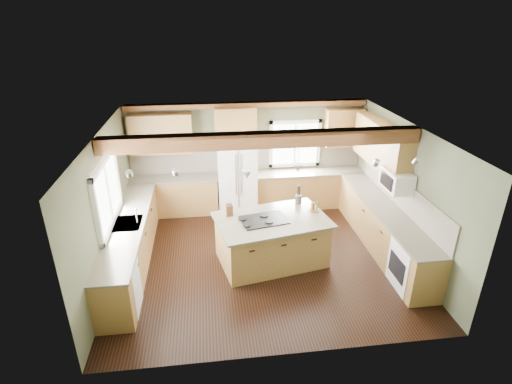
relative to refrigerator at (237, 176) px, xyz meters
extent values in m
plane|color=black|center=(0.30, -2.12, -0.90)|extent=(5.60, 5.60, 0.00)
plane|color=silver|center=(0.30, -2.12, 1.70)|extent=(5.60, 5.60, 0.00)
plane|color=#474D36|center=(0.30, 0.38, 0.40)|extent=(5.60, 0.00, 5.60)
plane|color=#474D36|center=(-2.50, -2.12, 0.40)|extent=(0.00, 5.00, 5.00)
plane|color=#474D36|center=(3.10, -2.12, 0.40)|extent=(0.00, 5.00, 5.00)
cube|color=#4F2716|center=(0.30, -2.25, 1.57)|extent=(5.55, 0.26, 0.26)
cube|color=#4F2716|center=(0.30, 0.28, 1.64)|extent=(5.55, 0.20, 0.10)
cube|color=brown|center=(0.30, 0.36, 0.31)|extent=(5.58, 0.03, 0.58)
cube|color=brown|center=(3.08, -2.07, 0.31)|extent=(0.03, 3.70, 0.58)
cube|color=brown|center=(-1.49, 0.08, -0.46)|extent=(2.02, 0.60, 0.88)
cube|color=#4E4839|center=(-1.49, 0.08, 0.00)|extent=(2.06, 0.64, 0.04)
cube|color=brown|center=(1.79, 0.08, -0.46)|extent=(2.62, 0.60, 0.88)
cube|color=#4E4839|center=(1.79, 0.08, 0.00)|extent=(2.66, 0.64, 0.04)
cube|color=brown|center=(-2.20, -2.07, -0.46)|extent=(0.60, 3.70, 0.88)
cube|color=#4E4839|center=(-2.20, -2.07, 0.00)|extent=(0.64, 3.74, 0.04)
cube|color=brown|center=(2.80, -2.07, -0.46)|extent=(0.60, 3.70, 0.88)
cube|color=#4E4839|center=(2.80, -2.07, 0.00)|extent=(0.64, 3.74, 0.04)
cube|color=brown|center=(-1.69, 0.21, 1.05)|extent=(1.40, 0.35, 0.90)
cube|color=brown|center=(0.00, 0.21, 1.25)|extent=(0.96, 0.35, 0.70)
cube|color=brown|center=(2.92, -1.22, 1.05)|extent=(0.35, 2.20, 0.90)
cube|color=brown|center=(2.60, 0.21, 1.05)|extent=(0.90, 0.35, 0.90)
cube|color=white|center=(-2.48, -2.07, 0.65)|extent=(0.04, 1.60, 1.05)
cube|color=white|center=(1.45, 0.36, 0.65)|extent=(1.10, 0.04, 1.00)
cube|color=#262628|center=(-2.20, -2.07, 0.01)|extent=(0.50, 0.65, 0.03)
cylinder|color=#B2B2B7|center=(-2.02, -2.07, 0.15)|extent=(0.02, 0.02, 0.28)
cube|color=white|center=(-2.19, -3.37, -0.47)|extent=(0.60, 0.60, 0.84)
cube|color=white|center=(2.79, -3.37, -0.47)|extent=(0.60, 0.72, 0.84)
cube|color=white|center=(2.88, -2.17, 0.65)|extent=(0.40, 0.70, 0.38)
cone|color=#B2B2B7|center=(0.00, -2.35, 0.98)|extent=(0.18, 0.18, 0.16)
cone|color=#B2B2B7|center=(0.95, -2.15, 0.98)|extent=(0.18, 0.18, 0.16)
cube|color=white|center=(0.00, 0.00, 0.00)|extent=(0.90, 0.74, 1.80)
cube|color=brown|center=(0.47, -2.25, -0.46)|extent=(2.14, 1.55, 0.88)
cube|color=#4E4839|center=(0.47, -2.25, 0.00)|extent=(2.30, 1.71, 0.04)
cube|color=black|center=(0.31, -2.28, 0.03)|extent=(0.94, 0.72, 0.02)
cube|color=brown|center=(-0.32, -2.01, 0.13)|extent=(0.15, 0.12, 0.22)
cylinder|color=#37312C|center=(1.11, -1.64, 0.11)|extent=(0.14, 0.14, 0.17)
camera|label=1|loc=(-0.66, -8.77, 3.57)|focal=28.00mm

